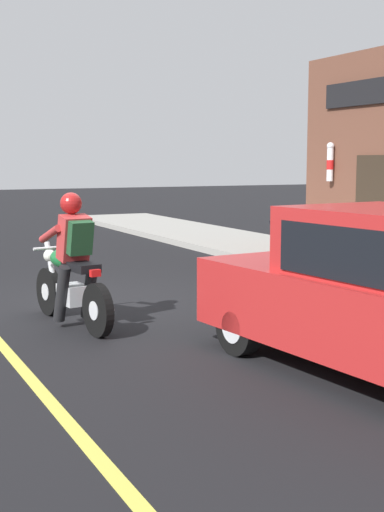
# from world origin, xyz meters

# --- Properties ---
(ground_plane) EXTENTS (80.00, 80.00, 0.00)m
(ground_plane) POSITION_xyz_m (0.00, 0.00, 0.00)
(ground_plane) COLOR black
(sidewalk_curb) EXTENTS (2.60, 22.00, 0.14)m
(sidewalk_curb) POSITION_xyz_m (5.00, 3.00, 0.07)
(sidewalk_curb) COLOR #9E9B93
(sidewalk_curb) RESTS_ON ground
(motorcycle_with_rider) EXTENTS (0.65, 2.01, 1.62)m
(motorcycle_with_rider) POSITION_xyz_m (-0.83, -1.06, 0.68)
(motorcycle_with_rider) COLOR black
(motorcycle_with_rider) RESTS_ON ground
(car_hatchback) EXTENTS (2.01, 3.92, 1.57)m
(car_hatchback) POSITION_xyz_m (1.18, -4.27, 0.77)
(car_hatchback) COLOR black
(car_hatchback) RESTS_ON ground
(traffic_cone) EXTENTS (0.36, 0.36, 0.60)m
(traffic_cone) POSITION_xyz_m (5.24, 0.73, 0.43)
(traffic_cone) COLOR black
(traffic_cone) RESTS_ON sidewalk_curb
(fire_hydrant) EXTENTS (0.36, 0.24, 0.88)m
(fire_hydrant) POSITION_xyz_m (5.75, 3.52, 0.57)
(fire_hydrant) COLOR red
(fire_hydrant) RESTS_ON sidewalk_curb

